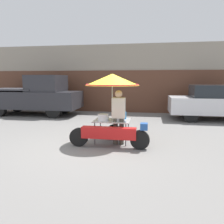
{
  "coord_description": "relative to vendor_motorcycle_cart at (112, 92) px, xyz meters",
  "views": [
    {
      "loc": [
        1.51,
        -6.02,
        1.92
      ],
      "look_at": [
        0.42,
        0.38,
        0.93
      ],
      "focal_mm": 35.0,
      "sensor_mm": 36.0,
      "label": 1
    }
  ],
  "objects": [
    {
      "name": "ground_plane",
      "position": [
        -0.43,
        -0.34,
        -1.55
      ],
      "size": [
        36.0,
        36.0,
        0.0
      ],
      "primitive_type": "plane",
      "color": "slate"
    },
    {
      "name": "shopfront_building",
      "position": [
        -0.43,
        7.21,
        0.38
      ],
      "size": [
        28.0,
        2.06,
        3.87
      ],
      "color": "gray",
      "rests_on": "ground"
    },
    {
      "name": "vendor_motorcycle_cart",
      "position": [
        0.0,
        0.0,
        0.0
      ],
      "size": [
        2.27,
        1.62,
        2.07
      ],
      "color": "black",
      "rests_on": "ground"
    },
    {
      "name": "vendor_person",
      "position": [
        0.22,
        -0.13,
        -0.65
      ],
      "size": [
        0.38,
        0.22,
        1.6
      ],
      "color": "#4C473D",
      "rests_on": "ground"
    },
    {
      "name": "parked_car",
      "position": [
        4.33,
        4.42,
        -0.71
      ],
      "size": [
        4.65,
        1.79,
        1.64
      ],
      "color": "black",
      "rests_on": "ground"
    },
    {
      "name": "pickup_truck",
      "position": [
        -4.9,
        4.45,
        -0.54
      ],
      "size": [
        4.98,
        1.9,
        2.12
      ],
      "color": "black",
      "rests_on": "ground"
    }
  ]
}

